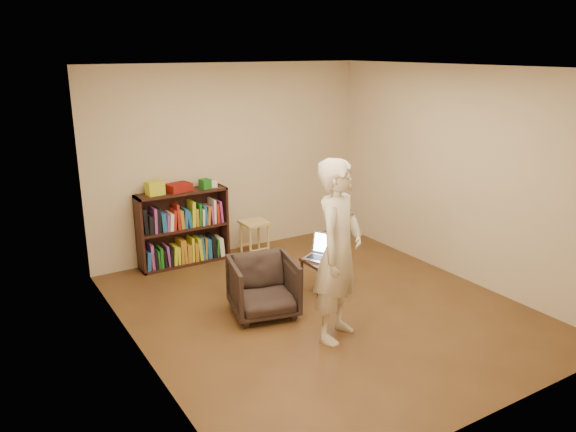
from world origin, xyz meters
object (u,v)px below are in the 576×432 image
stool (254,228)px  armchair (263,287)px  laptop (323,253)px  person (338,251)px  bookshelf (183,232)px  side_table (323,265)px

stool → armchair: size_ratio=0.73×
laptop → person: size_ratio=0.27×
bookshelf → stool: bookshelf is taller
armchair → person: 1.07m
side_table → laptop: (0.03, 0.04, 0.13)m
laptop → stool: bearing=157.1°
armchair → laptop: laptop is taller
laptop → person: (-0.51, -0.98, 0.43)m
side_table → person: bearing=-117.0°
stool → side_table: bearing=-85.7°
stool → person: bearing=-98.6°
armchair → side_table: (0.87, 0.13, 0.03)m
side_table → laptop: bearing=47.6°
bookshelf → laptop: size_ratio=2.47×
stool → armchair: bearing=-115.1°
stool → armchair: armchair is taller
laptop → person: person is taller
side_table → laptop: laptop is taller
armchair → person: bearing=-51.0°
bookshelf → stool: 0.97m
stool → person: (-0.37, -2.42, 0.50)m
bookshelf → armchair: 1.88m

